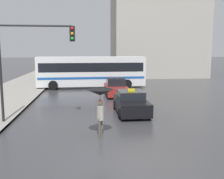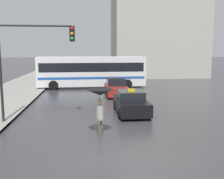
{
  "view_description": "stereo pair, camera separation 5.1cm",
  "coord_description": "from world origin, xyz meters",
  "px_view_note": "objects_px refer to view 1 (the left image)",
  "views": [
    {
      "loc": [
        -1.25,
        -8.68,
        3.93
      ],
      "look_at": [
        0.48,
        8.26,
        1.4
      ],
      "focal_mm": 42.0,
      "sensor_mm": 36.0,
      "label": 1
    },
    {
      "loc": [
        -1.2,
        -8.69,
        3.93
      ],
      "look_at": [
        0.48,
        8.26,
        1.4
      ],
      "focal_mm": 42.0,
      "sensor_mm": 36.0,
      "label": 2
    }
  ],
  "objects_px": {
    "taxi": "(131,103)",
    "traffic_light": "(31,52)",
    "city_bus": "(91,71)",
    "sedan_red": "(116,88)",
    "pedestrian_with_umbrella": "(100,98)"
  },
  "relations": [
    {
      "from": "taxi",
      "to": "traffic_light",
      "type": "xyz_separation_m",
      "value": [
        -5.68,
        -1.67,
        3.21
      ]
    },
    {
      "from": "city_bus",
      "to": "traffic_light",
      "type": "height_order",
      "value": "traffic_light"
    },
    {
      "from": "taxi",
      "to": "city_bus",
      "type": "height_order",
      "value": "city_bus"
    },
    {
      "from": "taxi",
      "to": "pedestrian_with_umbrella",
      "type": "xyz_separation_m",
      "value": [
        -2.19,
        -4.49,
        1.19
      ]
    },
    {
      "from": "sedan_red",
      "to": "traffic_light",
      "type": "distance_m",
      "value": 10.72
    },
    {
      "from": "taxi",
      "to": "city_bus",
      "type": "bearing_deg",
      "value": -79.53
    },
    {
      "from": "taxi",
      "to": "city_bus",
      "type": "xyz_separation_m",
      "value": [
        -2.2,
        11.91,
        1.17
      ]
    },
    {
      "from": "traffic_light",
      "to": "pedestrian_with_umbrella",
      "type": "bearing_deg",
      "value": -38.94
    },
    {
      "from": "sedan_red",
      "to": "taxi",
      "type": "bearing_deg",
      "value": 91.34
    },
    {
      "from": "taxi",
      "to": "city_bus",
      "type": "relative_size",
      "value": 0.36
    },
    {
      "from": "pedestrian_with_umbrella",
      "to": "city_bus",
      "type": "bearing_deg",
      "value": 23.58
    },
    {
      "from": "taxi",
      "to": "traffic_light",
      "type": "relative_size",
      "value": 0.74
    },
    {
      "from": "city_bus",
      "to": "pedestrian_with_umbrella",
      "type": "distance_m",
      "value": 16.4
    },
    {
      "from": "city_bus",
      "to": "traffic_light",
      "type": "relative_size",
      "value": 2.05
    },
    {
      "from": "pedestrian_with_umbrella",
      "to": "traffic_light",
      "type": "xyz_separation_m",
      "value": [
        -3.49,
        2.82,
        2.02
      ]
    }
  ]
}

